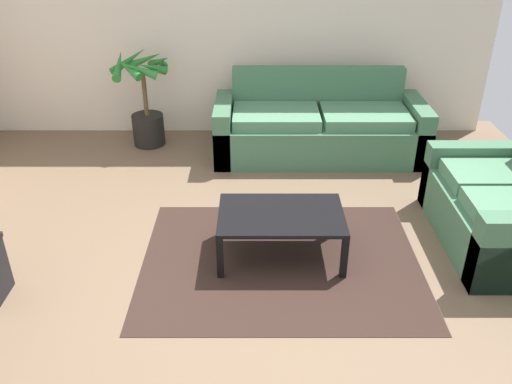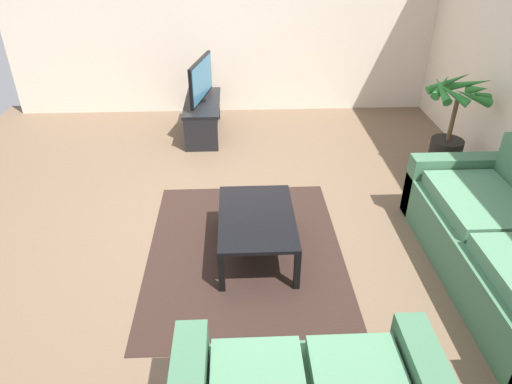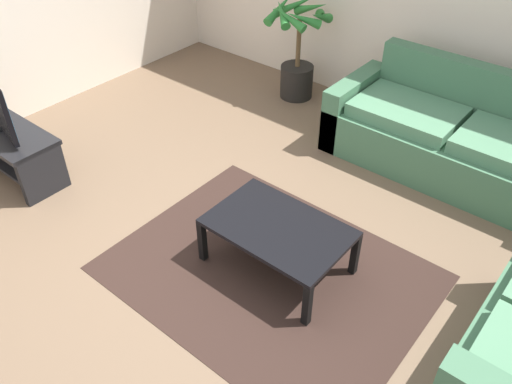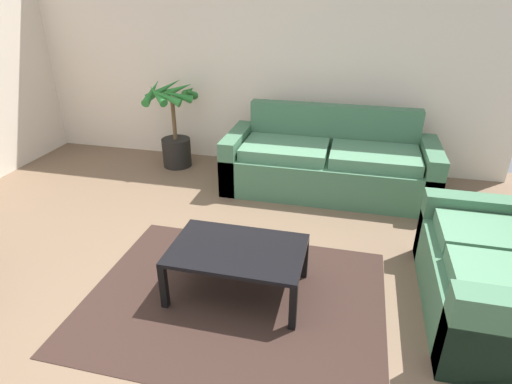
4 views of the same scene
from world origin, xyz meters
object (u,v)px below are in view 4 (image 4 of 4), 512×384
at_px(couch_loveseat, 502,280).
at_px(couch_main, 328,165).
at_px(potted_palm, 175,128).
at_px(coffee_table, 237,254).

bearing_deg(couch_loveseat, couch_main, 126.92).
relative_size(couch_main, potted_palm, 2.11).
distance_m(couch_main, couch_loveseat, 2.23).
distance_m(couch_loveseat, coffee_table, 1.85).
xyz_separation_m(couch_main, coffee_table, (-0.50, -1.97, 0.04)).
bearing_deg(coffee_table, couch_main, 75.67).
relative_size(couch_main, coffee_table, 2.33).
distance_m(couch_main, coffee_table, 2.03).
xyz_separation_m(coffee_table, potted_palm, (-1.46, 2.24, 0.16)).
bearing_deg(potted_palm, couch_loveseat, -31.87).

